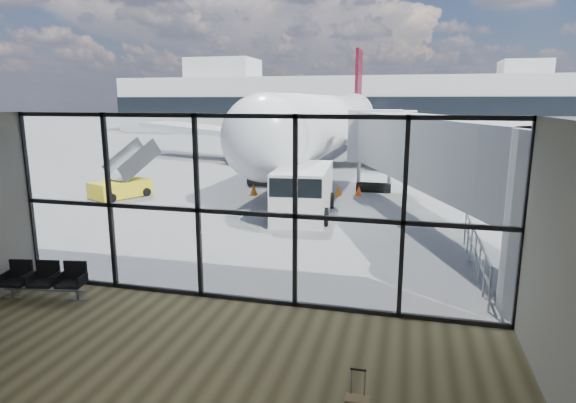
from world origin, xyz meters
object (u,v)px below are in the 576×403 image
at_px(belt_loader, 265,172).
at_px(service_van, 303,191).
at_px(seating_row, 46,278).
at_px(airliner, 332,122).
at_px(mobile_stairs, 122,186).

bearing_deg(belt_loader, service_van, -69.09).
relative_size(seating_row, service_van, 0.41).
distance_m(airliner, mobile_stairs, 18.46).
relative_size(seating_row, airliner, 0.05).
bearing_deg(service_van, mobile_stairs, 164.56).
distance_m(service_van, mobile_stairs, 9.90).
height_order(airliner, service_van, airliner).
height_order(belt_loader, mobile_stairs, mobile_stairs).
xyz_separation_m(airliner, mobile_stairs, (-7.95, -16.46, -2.55)).
bearing_deg(mobile_stairs, seating_row, -40.32).
height_order(service_van, belt_loader, service_van).
relative_size(airliner, mobile_stairs, 11.05).
height_order(airliner, belt_loader, airliner).
relative_size(seating_row, mobile_stairs, 0.57).
distance_m(seating_row, service_van, 10.74).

